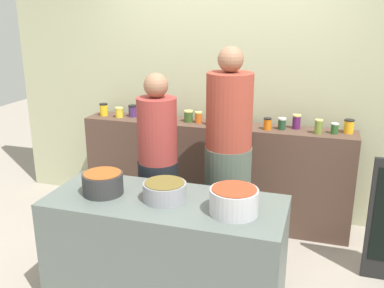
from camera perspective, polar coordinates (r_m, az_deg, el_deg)
The scene contains 24 objects.
ground at distance 3.76m, azimuth -1.66°, elevation -17.06°, with size 12.00×12.00×0.00m, color gray.
storefront_wall at distance 4.54m, azimuth 4.19°, elevation 9.42°, with size 4.80×0.12×3.00m, color #AEB08A.
display_shelf at distance 4.45m, azimuth 2.88°, elevation -3.80°, with size 2.70×0.36×1.03m, color #50382D.
prep_table at distance 3.29m, azimuth -3.47°, elevation -13.90°, with size 1.70×0.70×0.83m, color #58625D.
preserve_jar_0 at distance 4.71m, azimuth -11.49°, elevation 4.45°, with size 0.09×0.09×0.13m.
preserve_jar_1 at distance 4.61m, azimuth -9.53°, elevation 4.12°, with size 0.08×0.08×0.10m.
preserve_jar_2 at distance 4.61m, azimuth -7.78°, elevation 4.34°, with size 0.09×0.09×0.12m.
preserve_jar_3 at distance 4.48m, azimuth -2.78°, elevation 4.23°, with size 0.08×0.08×0.15m.
preserve_jar_4 at distance 4.35m, azimuth -0.46°, elevation 3.67°, with size 0.09×0.09×0.12m.
preserve_jar_5 at distance 4.32m, azimuth 0.86°, elevation 3.53°, with size 0.07×0.07×0.11m.
preserve_jar_6 at distance 4.24m, azimuth 2.38°, elevation 3.38°, with size 0.07×0.07×0.13m.
preserve_jar_7 at distance 4.32m, azimuth 4.31°, elevation 3.50°, with size 0.09×0.09×0.11m.
preserve_jar_8 at distance 4.24m, azimuth 6.01°, elevation 3.15°, with size 0.08×0.08×0.11m.
preserve_jar_9 at distance 4.13m, azimuth 9.85°, elevation 2.63°, with size 0.07×0.07×0.11m.
preserve_jar_10 at distance 4.16m, azimuth 11.69°, elevation 2.63°, with size 0.08×0.08×0.11m.
preserve_jar_11 at distance 4.22m, azimuth 13.53°, elevation 2.87°, with size 0.08×0.08×0.14m.
preserve_jar_12 at distance 4.09m, azimuth 16.24°, elevation 2.19°, with size 0.07×0.07×0.13m.
preserve_jar_13 at distance 4.15m, azimuth 18.19°, elevation 1.96°, with size 0.07×0.07×0.10m.
preserve_jar_14 at distance 4.20m, azimuth 19.87°, elevation 2.19°, with size 0.09×0.09×0.13m.
cooking_pot_left at distance 3.24m, azimuth -11.60°, elevation -5.06°, with size 0.29×0.29×0.16m.
cooking_pot_center at distance 3.08m, azimuth -3.54°, elevation -6.20°, with size 0.31×0.31×0.13m.
cooking_pot_right at distance 2.88m, azimuth 5.51°, elevation -7.45°, with size 0.32×0.32×0.18m.
cook_with_tongs at distance 3.73m, azimuth -4.44°, elevation -4.39°, with size 0.34×0.34×1.63m.
cook_in_cap at distance 3.70m, azimuth 4.72°, elevation -3.07°, with size 0.40×0.40×1.84m.
Camera 1 is at (1.02, -2.93, 2.12)m, focal length 40.70 mm.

